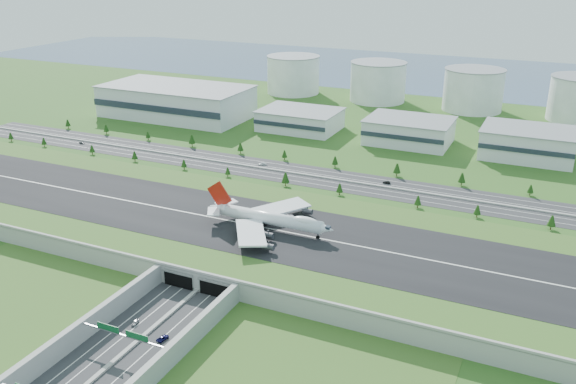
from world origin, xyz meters
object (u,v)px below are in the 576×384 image
at_px(car_2, 163,338).
at_px(car_0, 135,322).
at_px(boeing_747, 269,218).
at_px(car_4, 82,143).
at_px(fuel_tank_a, 293,75).
at_px(car_7, 262,164).
at_px(car_5, 387,182).

bearing_deg(car_2, car_0, -6.36).
xyz_separation_m(boeing_747, car_4, (-194.02, 89.21, -12.84)).
height_order(fuel_tank_a, car_7, fuel_tank_a).
relative_size(boeing_747, car_4, 15.89).
bearing_deg(car_7, car_2, -6.87).
xyz_separation_m(boeing_747, car_2, (-0.65, -83.09, -12.84)).
relative_size(fuel_tank_a, boeing_747, 0.78).
relative_size(boeing_747, car_0, 15.12).
relative_size(car_0, car_7, 0.78).
height_order(car_0, car_2, car_0).
xyz_separation_m(fuel_tank_a, car_5, (154.60, -208.49, -16.65)).
bearing_deg(boeing_747, car_7, 118.71).
relative_size(boeing_747, car_2, 13.02).
distance_m(fuel_tank_a, car_5, 260.09).
height_order(boeing_747, car_2, boeing_747).
bearing_deg(boeing_747, car_2, -90.45).
xyz_separation_m(car_0, car_4, (-178.44, 168.45, -0.04)).
bearing_deg(boeing_747, fuel_tank_a, 112.41).
distance_m(car_0, car_2, 15.42).
bearing_deg(car_5, car_2, -16.55).
distance_m(fuel_tank_a, car_2, 413.75).
bearing_deg(boeing_747, car_4, 155.31).
height_order(boeing_747, car_7, boeing_747).
relative_size(fuel_tank_a, car_7, 9.22).
relative_size(car_2, car_4, 1.22).
bearing_deg(car_0, car_7, 87.69).
bearing_deg(car_5, car_7, -97.99).
relative_size(car_0, car_5, 0.95).
distance_m(car_4, car_5, 221.06).
distance_m(car_0, car_5, 185.88).
bearing_deg(car_4, car_0, -132.76).
bearing_deg(car_5, fuel_tank_a, -151.58).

